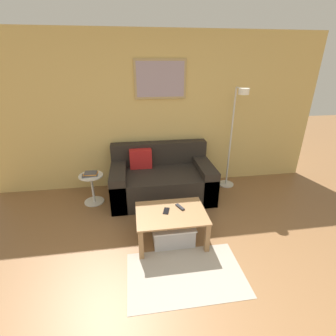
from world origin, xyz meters
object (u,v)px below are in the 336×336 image
at_px(couch, 161,179).
at_px(side_table, 92,186).
at_px(storage_bin, 173,231).
at_px(coffee_table, 171,217).
at_px(book_stack, 90,174).
at_px(remote_control, 180,207).
at_px(floor_lamp, 234,134).
at_px(cell_phone, 166,211).

distance_m(couch, side_table, 1.11).
bearing_deg(storage_bin, coffee_table, 158.68).
bearing_deg(storage_bin, book_stack, 136.09).
distance_m(couch, remote_control, 1.06).
relative_size(floor_lamp, remote_control, 11.56).
bearing_deg(floor_lamp, side_table, -176.60).
bearing_deg(couch, coffee_table, -91.06).
bearing_deg(side_table, floor_lamp, 3.40).
relative_size(storage_bin, cell_phone, 3.73).
bearing_deg(coffee_table, book_stack, 135.76).
xyz_separation_m(floor_lamp, cell_phone, (-1.30, -1.17, -0.58)).
distance_m(storage_bin, remote_control, 0.32).
relative_size(coffee_table, book_stack, 3.49).
xyz_separation_m(storage_bin, remote_control, (0.11, 0.09, 0.29)).
bearing_deg(coffee_table, floor_lamp, 44.15).
distance_m(storage_bin, book_stack, 1.58).
relative_size(side_table, cell_phone, 3.44).
relative_size(couch, remote_control, 10.84).
distance_m(side_table, book_stack, 0.22).
xyz_separation_m(couch, coffee_table, (-0.02, -1.13, 0.04)).
bearing_deg(book_stack, cell_phone, -44.70).
bearing_deg(side_table, storage_bin, -44.20).
relative_size(couch, floor_lamp, 0.94).
bearing_deg(couch, remote_control, -84.22).
xyz_separation_m(coffee_table, cell_phone, (-0.05, 0.04, 0.08)).
height_order(side_table, remote_control, side_table).
relative_size(floor_lamp, cell_phone, 12.38).
relative_size(storage_bin, book_stack, 2.13).
distance_m(coffee_table, cell_phone, 0.10).
distance_m(storage_bin, floor_lamp, 1.93).
xyz_separation_m(storage_bin, floor_lamp, (1.22, 1.22, 0.87)).
bearing_deg(book_stack, floor_lamp, 3.67).
bearing_deg(remote_control, side_table, 115.95).
height_order(book_stack, remote_control, book_stack).
distance_m(book_stack, remote_control, 1.56).
bearing_deg(couch, book_stack, -176.27).
bearing_deg(floor_lamp, cell_phone, -137.96).
bearing_deg(remote_control, book_stack, 116.26).
height_order(couch, cell_phone, couch).
xyz_separation_m(book_stack, cell_phone, (1.03, -1.02, -0.10)).
relative_size(couch, cell_phone, 11.62).
height_order(coffee_table, storage_bin, coffee_table).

